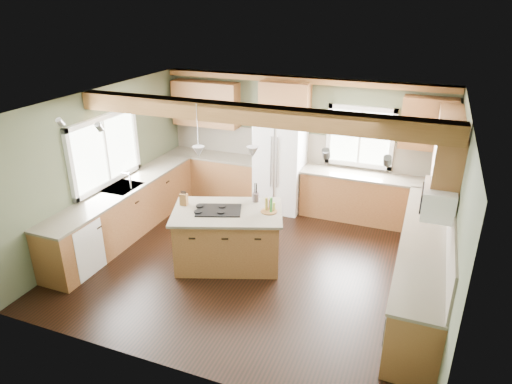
% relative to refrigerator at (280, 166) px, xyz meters
% --- Properties ---
extents(floor, '(5.60, 5.60, 0.00)m').
position_rel_refrigerator_xyz_m(floor, '(0.30, -2.12, -0.90)').
color(floor, black).
rests_on(floor, ground).
extents(ceiling, '(5.60, 5.60, 0.00)m').
position_rel_refrigerator_xyz_m(ceiling, '(0.30, -2.12, 1.70)').
color(ceiling, silver).
rests_on(ceiling, wall_back).
extents(wall_back, '(5.60, 0.00, 5.60)m').
position_rel_refrigerator_xyz_m(wall_back, '(0.30, 0.38, 0.40)').
color(wall_back, '#4F583E').
rests_on(wall_back, ground).
extents(wall_left, '(0.00, 5.00, 5.00)m').
position_rel_refrigerator_xyz_m(wall_left, '(-2.50, -2.12, 0.40)').
color(wall_left, '#4F583E').
rests_on(wall_left, ground).
extents(wall_right, '(0.00, 5.00, 5.00)m').
position_rel_refrigerator_xyz_m(wall_right, '(3.10, -2.12, 0.40)').
color(wall_right, '#4F583E').
rests_on(wall_right, ground).
extents(ceiling_beam, '(5.55, 0.26, 0.26)m').
position_rel_refrigerator_xyz_m(ceiling_beam, '(0.30, -2.28, 1.57)').
color(ceiling_beam, brown).
rests_on(ceiling_beam, ceiling).
extents(soffit_trim, '(5.55, 0.20, 0.10)m').
position_rel_refrigerator_xyz_m(soffit_trim, '(0.30, 0.28, 1.64)').
color(soffit_trim, brown).
rests_on(soffit_trim, ceiling).
extents(backsplash_back, '(5.58, 0.03, 0.58)m').
position_rel_refrigerator_xyz_m(backsplash_back, '(0.30, 0.36, 0.31)').
color(backsplash_back, brown).
rests_on(backsplash_back, wall_back).
extents(backsplash_right, '(0.03, 3.70, 0.58)m').
position_rel_refrigerator_xyz_m(backsplash_right, '(3.08, -2.07, 0.31)').
color(backsplash_right, brown).
rests_on(backsplash_right, wall_right).
extents(base_cab_back_left, '(2.02, 0.60, 0.88)m').
position_rel_refrigerator_xyz_m(base_cab_back_left, '(-1.49, 0.08, -0.46)').
color(base_cab_back_left, brown).
rests_on(base_cab_back_left, floor).
extents(counter_back_left, '(2.06, 0.64, 0.04)m').
position_rel_refrigerator_xyz_m(counter_back_left, '(-1.49, 0.08, 0.00)').
color(counter_back_left, '#504A3B').
rests_on(counter_back_left, base_cab_back_left).
extents(base_cab_back_right, '(2.62, 0.60, 0.88)m').
position_rel_refrigerator_xyz_m(base_cab_back_right, '(1.79, 0.08, -0.46)').
color(base_cab_back_right, brown).
rests_on(base_cab_back_right, floor).
extents(counter_back_right, '(2.66, 0.64, 0.04)m').
position_rel_refrigerator_xyz_m(counter_back_right, '(1.79, 0.08, 0.00)').
color(counter_back_right, '#504A3B').
rests_on(counter_back_right, base_cab_back_right).
extents(base_cab_left, '(0.60, 3.70, 0.88)m').
position_rel_refrigerator_xyz_m(base_cab_left, '(-2.20, -2.07, -0.46)').
color(base_cab_left, brown).
rests_on(base_cab_left, floor).
extents(counter_left, '(0.64, 3.74, 0.04)m').
position_rel_refrigerator_xyz_m(counter_left, '(-2.20, -2.07, 0.00)').
color(counter_left, '#504A3B').
rests_on(counter_left, base_cab_left).
extents(base_cab_right, '(0.60, 3.70, 0.88)m').
position_rel_refrigerator_xyz_m(base_cab_right, '(2.80, -2.07, -0.46)').
color(base_cab_right, brown).
rests_on(base_cab_right, floor).
extents(counter_right, '(0.64, 3.74, 0.04)m').
position_rel_refrigerator_xyz_m(counter_right, '(2.80, -2.07, 0.00)').
color(counter_right, '#504A3B').
rests_on(counter_right, base_cab_right).
extents(upper_cab_back_left, '(1.40, 0.35, 0.90)m').
position_rel_refrigerator_xyz_m(upper_cab_back_left, '(-1.69, 0.21, 1.05)').
color(upper_cab_back_left, brown).
rests_on(upper_cab_back_left, wall_back).
extents(upper_cab_over_fridge, '(0.96, 0.35, 0.70)m').
position_rel_refrigerator_xyz_m(upper_cab_over_fridge, '(-0.00, 0.21, 1.25)').
color(upper_cab_over_fridge, brown).
rests_on(upper_cab_over_fridge, wall_back).
extents(upper_cab_right, '(0.35, 2.20, 0.90)m').
position_rel_refrigerator_xyz_m(upper_cab_right, '(2.92, -1.22, 1.05)').
color(upper_cab_right, brown).
rests_on(upper_cab_right, wall_right).
extents(upper_cab_back_corner, '(0.90, 0.35, 0.90)m').
position_rel_refrigerator_xyz_m(upper_cab_back_corner, '(2.60, 0.21, 1.05)').
color(upper_cab_back_corner, brown).
rests_on(upper_cab_back_corner, wall_back).
extents(window_left, '(0.04, 1.60, 1.05)m').
position_rel_refrigerator_xyz_m(window_left, '(-2.48, -2.07, 0.65)').
color(window_left, white).
rests_on(window_left, wall_left).
extents(window_back, '(1.10, 0.04, 1.00)m').
position_rel_refrigerator_xyz_m(window_back, '(1.45, 0.36, 0.65)').
color(window_back, white).
rests_on(window_back, wall_back).
extents(sink, '(0.50, 0.65, 0.03)m').
position_rel_refrigerator_xyz_m(sink, '(-2.20, -2.07, 0.01)').
color(sink, '#262628').
rests_on(sink, counter_left).
extents(faucet, '(0.02, 0.02, 0.28)m').
position_rel_refrigerator_xyz_m(faucet, '(-2.02, -2.07, 0.15)').
color(faucet, '#B2B2B7').
rests_on(faucet, sink).
extents(dishwasher, '(0.60, 0.60, 0.84)m').
position_rel_refrigerator_xyz_m(dishwasher, '(-2.19, -3.37, -0.47)').
color(dishwasher, white).
rests_on(dishwasher, floor).
extents(oven, '(0.60, 0.72, 0.84)m').
position_rel_refrigerator_xyz_m(oven, '(2.79, -3.37, -0.47)').
color(oven, white).
rests_on(oven, floor).
extents(microwave, '(0.40, 0.70, 0.38)m').
position_rel_refrigerator_xyz_m(microwave, '(2.88, -2.17, 0.65)').
color(microwave, white).
rests_on(microwave, wall_right).
extents(pendant_left, '(0.18, 0.18, 0.16)m').
position_rel_refrigerator_xyz_m(pendant_left, '(-0.47, -2.42, 0.98)').
color(pendant_left, '#B2B2B7').
rests_on(pendant_left, ceiling).
extents(pendant_right, '(0.18, 0.18, 0.16)m').
position_rel_refrigerator_xyz_m(pendant_right, '(0.27, -2.14, 0.98)').
color(pendant_right, '#B2B2B7').
rests_on(pendant_right, ceiling).
extents(refrigerator, '(0.90, 0.74, 1.80)m').
position_rel_refrigerator_xyz_m(refrigerator, '(0.00, 0.00, 0.00)').
color(refrigerator, white).
rests_on(refrigerator, floor).
extents(island, '(1.82, 1.45, 0.88)m').
position_rel_refrigerator_xyz_m(island, '(-0.10, -2.28, -0.46)').
color(island, brown).
rests_on(island, floor).
extents(island_top, '(1.96, 1.59, 0.04)m').
position_rel_refrigerator_xyz_m(island_top, '(-0.10, -2.28, 0.00)').
color(island_top, '#504A3B').
rests_on(island_top, island).
extents(cooktop, '(0.80, 0.67, 0.02)m').
position_rel_refrigerator_xyz_m(cooktop, '(-0.22, -2.33, 0.03)').
color(cooktop, black).
rests_on(cooktop, island_top).
extents(knife_block, '(0.12, 0.10, 0.19)m').
position_rel_refrigerator_xyz_m(knife_block, '(-0.83, -2.33, 0.12)').
color(knife_block, brown).
rests_on(knife_block, island_top).
extents(utensil_crock, '(0.12, 0.12, 0.14)m').
position_rel_refrigerator_xyz_m(utensil_crock, '(0.18, -1.79, 0.09)').
color(utensil_crock, '#443B36').
rests_on(utensil_crock, island_top).
extents(bottle_tray, '(0.34, 0.34, 0.24)m').
position_rel_refrigerator_xyz_m(bottle_tray, '(0.51, -2.07, 0.14)').
color(bottle_tray, brown).
rests_on(bottle_tray, island_top).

